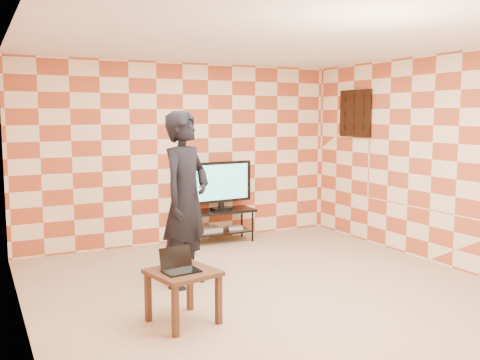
{
  "coord_description": "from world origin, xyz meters",
  "views": [
    {
      "loc": [
        -2.85,
        -5.08,
        1.92
      ],
      "look_at": [
        0.0,
        0.6,
        1.15
      ],
      "focal_mm": 40.0,
      "sensor_mm": 36.0,
      "label": 1
    }
  ],
  "objects_px": {
    "side_table": "(183,280)",
    "tv": "(221,183)",
    "person": "(186,199)",
    "tv_stand": "(221,218)"
  },
  "relations": [
    {
      "from": "side_table",
      "to": "tv",
      "type": "bearing_deg",
      "value": 58.98
    },
    {
      "from": "tv",
      "to": "person",
      "type": "relative_size",
      "value": 0.51
    },
    {
      "from": "side_table",
      "to": "person",
      "type": "height_order",
      "value": "person"
    },
    {
      "from": "tv",
      "to": "person",
      "type": "xyz_separation_m",
      "value": [
        -1.21,
        -1.69,
        0.08
      ]
    },
    {
      "from": "tv_stand",
      "to": "tv",
      "type": "bearing_deg",
      "value": -94.59
    },
    {
      "from": "tv_stand",
      "to": "side_table",
      "type": "distance_m",
      "value": 3.2
    },
    {
      "from": "tv_stand",
      "to": "tv",
      "type": "relative_size",
      "value": 1.0
    },
    {
      "from": "tv_stand",
      "to": "tv",
      "type": "height_order",
      "value": "tv"
    },
    {
      "from": "tv",
      "to": "side_table",
      "type": "relative_size",
      "value": 1.5
    },
    {
      "from": "person",
      "to": "tv",
      "type": "bearing_deg",
      "value": 19.5
    }
  ]
}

